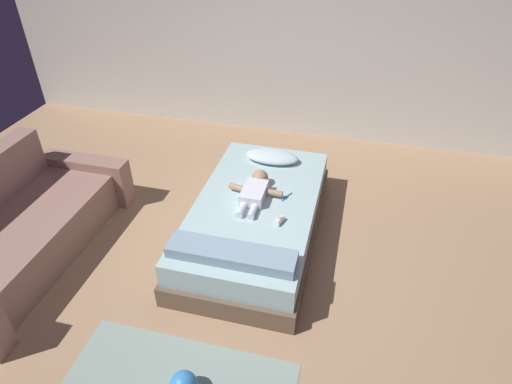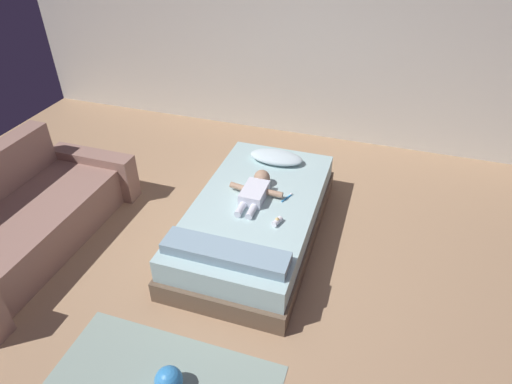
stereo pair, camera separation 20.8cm
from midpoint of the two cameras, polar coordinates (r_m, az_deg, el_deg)
The scene contains 9 objects.
ground_plane at distance 3.74m, azimuth -3.35°, elevation -13.17°, with size 8.00×8.00×0.00m, color tan.
wall_behind_bed at distance 5.60m, azimuth 5.71°, elevation 19.93°, with size 8.00×0.12×2.63m, color silver.
bed at distance 4.13m, azimuth -1.44°, elevation -3.56°, with size 1.13×2.09×0.42m.
pillow at distance 4.55m, azimuth 0.79°, elevation 4.63°, with size 0.56×0.28×0.11m.
baby at distance 4.03m, azimuth -1.58°, elevation 0.21°, with size 0.52×0.63×0.16m.
toothbrush at distance 4.04m, azimuth 2.57°, elevation -0.59°, with size 0.07×0.15×0.02m.
couch at distance 4.50m, azimuth -30.07°, elevation -4.37°, with size 1.04×2.07×0.83m.
blanket at distance 3.40m, azimuth -5.00°, elevation -8.12°, with size 1.01×0.24×0.09m.
baby_bottle at distance 3.73m, azimuth 1.51°, elevation -3.75°, with size 0.08×0.12×0.07m.
Camera 1 is at (0.71, -2.37, 2.81)m, focal length 30.58 mm.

